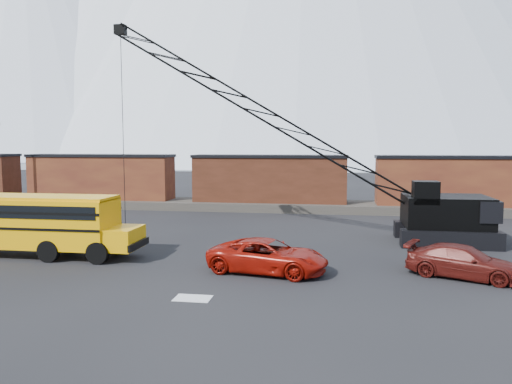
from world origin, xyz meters
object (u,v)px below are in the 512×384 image
at_px(red_pickup, 268,256).
at_px(school_bus, 27,222).
at_px(crawler_crane, 284,125).
at_px(maroon_suv, 464,262).

bearing_deg(red_pickup, school_bus, 94.57).
height_order(red_pickup, crawler_crane, crawler_crane).
xyz_separation_m(red_pickup, maroon_suv, (8.60, 0.48, -0.05)).
bearing_deg(school_bus, crawler_crane, 28.98).
height_order(school_bus, crawler_crane, crawler_crane).
distance_m(school_bus, crawler_crane, 15.43).
distance_m(school_bus, red_pickup, 13.01).
relative_size(school_bus, crawler_crane, 0.50).
relative_size(red_pickup, maroon_suv, 1.12).
bearing_deg(crawler_crane, red_pickup, -88.61).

